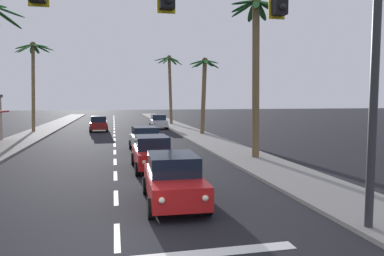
{
  "coord_description": "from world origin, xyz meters",
  "views": [
    {
      "loc": [
        -0.03,
        -8.31,
        3.57
      ],
      "look_at": [
        3.58,
        8.0,
        2.2
      ],
      "focal_mm": 33.22,
      "sensor_mm": 36.0,
      "label": 1
    }
  ],
  "objects_px": {
    "sedan_lead_at_stop_bar": "(173,179)",
    "palm_left_third": "(33,67)",
    "traffic_signal_mast": "(242,22)",
    "sedan_third_in_queue": "(152,152)",
    "sedan_parked_nearest_kerb": "(158,121)",
    "palm_right_third": "(204,83)",
    "sedan_fifth_in_queue": "(145,139)",
    "palm_right_second": "(256,53)",
    "sedan_oncoming_far": "(99,124)",
    "palm_right_farthest": "(170,79)"
  },
  "relations": [
    {
      "from": "sedan_fifth_in_queue",
      "to": "sedan_parked_nearest_kerb",
      "type": "relative_size",
      "value": 1.01
    },
    {
      "from": "sedan_oncoming_far",
      "to": "palm_right_second",
      "type": "height_order",
      "value": "palm_right_second"
    },
    {
      "from": "palm_right_third",
      "to": "sedan_third_in_queue",
      "type": "bearing_deg",
      "value": -113.07
    },
    {
      "from": "palm_left_third",
      "to": "sedan_lead_at_stop_bar",
      "type": "bearing_deg",
      "value": -70.46
    },
    {
      "from": "palm_right_third",
      "to": "palm_right_second",
      "type": "bearing_deg",
      "value": -92.59
    },
    {
      "from": "traffic_signal_mast",
      "to": "sedan_third_in_queue",
      "type": "bearing_deg",
      "value": 96.42
    },
    {
      "from": "sedan_lead_at_stop_bar",
      "to": "sedan_parked_nearest_kerb",
      "type": "distance_m",
      "value": 31.03
    },
    {
      "from": "traffic_signal_mast",
      "to": "palm_right_second",
      "type": "height_order",
      "value": "palm_right_second"
    },
    {
      "from": "sedan_parked_nearest_kerb",
      "to": "sedan_lead_at_stop_bar",
      "type": "bearing_deg",
      "value": -96.13
    },
    {
      "from": "sedan_fifth_in_queue",
      "to": "sedan_third_in_queue",
      "type": "bearing_deg",
      "value": -91.7
    },
    {
      "from": "palm_left_third",
      "to": "palm_right_third",
      "type": "distance_m",
      "value": 18.0
    },
    {
      "from": "sedan_lead_at_stop_bar",
      "to": "palm_right_second",
      "type": "height_order",
      "value": "palm_right_second"
    },
    {
      "from": "traffic_signal_mast",
      "to": "sedan_parked_nearest_kerb",
      "type": "height_order",
      "value": "traffic_signal_mast"
    },
    {
      "from": "sedan_third_in_queue",
      "to": "sedan_oncoming_far",
      "type": "xyz_separation_m",
      "value": [
        -3.5,
        22.41,
        0.0
      ]
    },
    {
      "from": "traffic_signal_mast",
      "to": "sedan_third_in_queue",
      "type": "xyz_separation_m",
      "value": [
        -1.11,
        9.88,
        -4.52
      ]
    },
    {
      "from": "sedan_parked_nearest_kerb",
      "to": "palm_right_second",
      "type": "distance_m",
      "value": 23.91
    },
    {
      "from": "sedan_lead_at_stop_bar",
      "to": "sedan_third_in_queue",
      "type": "bearing_deg",
      "value": 90.7
    },
    {
      "from": "traffic_signal_mast",
      "to": "palm_right_farthest",
      "type": "height_order",
      "value": "palm_right_farthest"
    },
    {
      "from": "sedan_fifth_in_queue",
      "to": "sedan_oncoming_far",
      "type": "relative_size",
      "value": 1.0
    },
    {
      "from": "sedan_third_in_queue",
      "to": "palm_right_farthest",
      "type": "distance_m",
      "value": 31.69
    },
    {
      "from": "traffic_signal_mast",
      "to": "palm_right_farthest",
      "type": "relative_size",
      "value": 1.17
    },
    {
      "from": "palm_right_third",
      "to": "palm_right_farthest",
      "type": "xyz_separation_m",
      "value": [
        -1.13,
        14.55,
        1.22
      ]
    },
    {
      "from": "palm_right_third",
      "to": "sedan_fifth_in_queue",
      "type": "bearing_deg",
      "value": -123.82
    },
    {
      "from": "palm_right_third",
      "to": "sedan_parked_nearest_kerb",
      "type": "bearing_deg",
      "value": 112.16
    },
    {
      "from": "sedan_lead_at_stop_bar",
      "to": "sedan_oncoming_far",
      "type": "relative_size",
      "value": 1.0
    },
    {
      "from": "traffic_signal_mast",
      "to": "palm_right_third",
      "type": "xyz_separation_m",
      "value": [
        5.76,
        26.02,
        -0.28
      ]
    },
    {
      "from": "sedan_lead_at_stop_bar",
      "to": "palm_left_third",
      "type": "bearing_deg",
      "value": 109.54
    },
    {
      "from": "sedan_third_in_queue",
      "to": "sedan_oncoming_far",
      "type": "distance_m",
      "value": 22.69
    },
    {
      "from": "sedan_fifth_in_queue",
      "to": "palm_right_farthest",
      "type": "height_order",
      "value": "palm_right_farthest"
    },
    {
      "from": "sedan_third_in_queue",
      "to": "sedan_parked_nearest_kerb",
      "type": "height_order",
      "value": "same"
    },
    {
      "from": "sedan_lead_at_stop_bar",
      "to": "sedan_fifth_in_queue",
      "type": "bearing_deg",
      "value": 89.5
    },
    {
      "from": "sedan_oncoming_far",
      "to": "palm_right_farthest",
      "type": "relative_size",
      "value": 0.47
    },
    {
      "from": "sedan_fifth_in_queue",
      "to": "palm_right_second",
      "type": "bearing_deg",
      "value": -37.17
    },
    {
      "from": "sedan_fifth_in_queue",
      "to": "palm_right_third",
      "type": "relative_size",
      "value": 0.59
    },
    {
      "from": "sedan_lead_at_stop_bar",
      "to": "sedan_parked_nearest_kerb",
      "type": "xyz_separation_m",
      "value": [
        3.31,
        30.85,
        0.0
      ]
    },
    {
      "from": "sedan_parked_nearest_kerb",
      "to": "palm_right_farthest",
      "type": "height_order",
      "value": "palm_right_farthest"
    },
    {
      "from": "sedan_lead_at_stop_bar",
      "to": "sedan_third_in_queue",
      "type": "xyz_separation_m",
      "value": [
        -0.08,
        6.15,
        0.0
      ]
    },
    {
      "from": "traffic_signal_mast",
      "to": "palm_right_second",
      "type": "xyz_separation_m",
      "value": [
        5.1,
        11.46,
        0.86
      ]
    },
    {
      "from": "traffic_signal_mast",
      "to": "sedan_parked_nearest_kerb",
      "type": "xyz_separation_m",
      "value": [
        2.28,
        34.58,
        -4.52
      ]
    },
    {
      "from": "sedan_fifth_in_queue",
      "to": "palm_right_farthest",
      "type": "relative_size",
      "value": 0.47
    },
    {
      "from": "sedan_oncoming_far",
      "to": "sedan_parked_nearest_kerb",
      "type": "xyz_separation_m",
      "value": [
        6.89,
        2.29,
        0.0
      ]
    },
    {
      "from": "sedan_fifth_in_queue",
      "to": "sedan_oncoming_far",
      "type": "height_order",
      "value": "same"
    },
    {
      "from": "sedan_fifth_in_queue",
      "to": "palm_right_second",
      "type": "distance_m",
      "value": 9.29
    },
    {
      "from": "palm_right_second",
      "to": "palm_right_third",
      "type": "xyz_separation_m",
      "value": [
        0.66,
        14.56,
        -1.15
      ]
    },
    {
      "from": "traffic_signal_mast",
      "to": "sedan_fifth_in_queue",
      "type": "relative_size",
      "value": 2.47
    },
    {
      "from": "sedan_lead_at_stop_bar",
      "to": "palm_right_second",
      "type": "distance_m",
      "value": 11.24
    },
    {
      "from": "sedan_parked_nearest_kerb",
      "to": "sedan_third_in_queue",
      "type": "bearing_deg",
      "value": -97.81
    },
    {
      "from": "sedan_lead_at_stop_bar",
      "to": "palm_right_second",
      "type": "bearing_deg",
      "value": 51.51
    },
    {
      "from": "sedan_parked_nearest_kerb",
      "to": "palm_right_second",
      "type": "relative_size",
      "value": 0.47
    },
    {
      "from": "sedan_third_in_queue",
      "to": "palm_right_farthest",
      "type": "bearing_deg",
      "value": 79.39
    }
  ]
}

